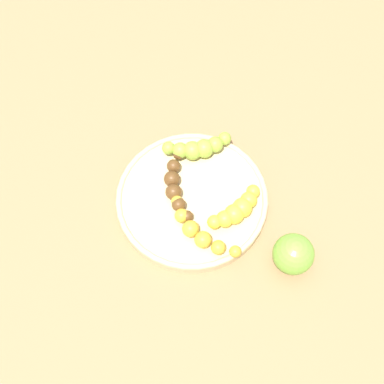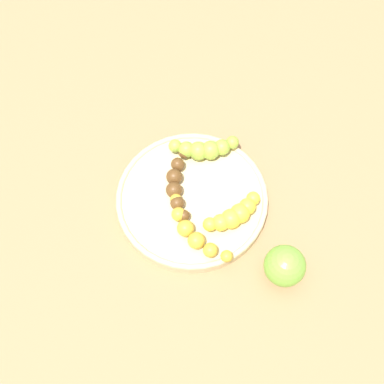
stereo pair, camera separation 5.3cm
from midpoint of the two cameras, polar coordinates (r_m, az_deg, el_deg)
name	(u,v)px [view 1 (the left image)]	position (r m, az deg, el deg)	size (l,w,h in m)	color
ground_plane	(192,202)	(0.93, -1.64, -1.18)	(2.40, 2.40, 0.00)	#936D47
fruit_bowl	(192,199)	(0.92, -1.66, -0.84)	(0.26, 0.26, 0.02)	#D1B784
banana_overripe	(176,185)	(0.91, -3.46, 0.65)	(0.04, 0.14, 0.03)	#593819
banana_spotted	(199,232)	(0.87, -0.97, -4.40)	(0.11, 0.12, 0.03)	gold
banana_yellow	(237,210)	(0.89, 3.15, -2.00)	(0.10, 0.07, 0.03)	yellow
banana_green	(198,148)	(0.94, -0.99, 4.69)	(0.13, 0.05, 0.03)	#8CAD38
apple_green	(293,254)	(0.87, 9.11, -6.70)	(0.07, 0.07, 0.07)	#72B238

